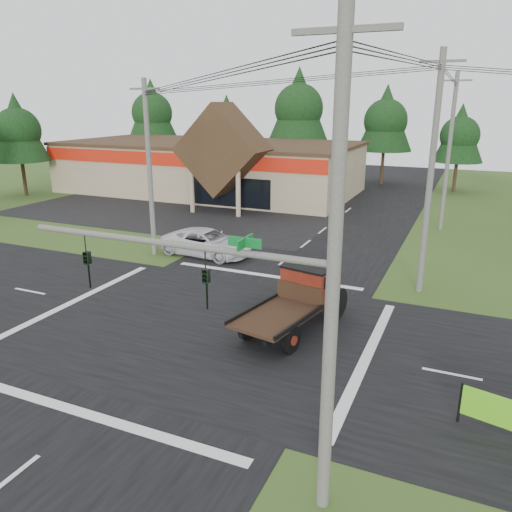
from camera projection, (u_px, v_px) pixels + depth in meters
The scene contains 18 objects.
ground at pixel (203, 326), 21.36m from camera, with size 120.00×120.00×0.00m, color #364D1B.
road_ns at pixel (203, 326), 21.35m from camera, with size 12.00×120.00×0.02m, color black.
road_ew at pixel (203, 325), 21.35m from camera, with size 120.00×12.00×0.02m, color black.
parking_apron at pixel (170, 212), 43.34m from camera, with size 28.00×14.00×0.02m, color black.
cvs_building at pixel (211, 166), 52.43m from camera, with size 30.40×18.20×9.19m.
traffic_signal_mast at pixel (258, 322), 11.26m from camera, with size 8.12×0.24×7.00m.
utility_pole_nr at pixel (333, 282), 10.25m from camera, with size 2.00×0.30×11.00m.
utility_pole_nw at pixel (149, 168), 29.83m from camera, with size 2.00×0.30×10.50m.
utility_pole_ne at pixel (431, 175), 23.55m from camera, with size 2.00×0.30×11.50m.
utility_pole_n at pixel (449, 152), 35.84m from camera, with size 2.00×0.30×11.20m.
tree_row_a at pixel (152, 111), 65.48m from camera, with size 6.72×6.72×12.12m.
tree_row_b at pixel (227, 122), 63.79m from camera, with size 5.60×5.60×10.10m.
tree_row_c at pixel (299, 106), 58.49m from camera, with size 7.28×7.28×13.13m.
tree_row_d at pixel (386, 119), 55.93m from camera, with size 6.16×6.16×11.11m.
tree_row_e at pixel (460, 134), 51.51m from camera, with size 5.04×5.04×9.09m.
tree_side_w at pixel (17, 128), 49.14m from camera, with size 5.60×5.60×10.10m.
antique_flatbed_truck at pixel (293, 302), 20.60m from camera, with size 2.33×6.09×2.55m, color #57170C, non-canonical shape.
white_pickup at pixel (207, 242), 31.02m from camera, with size 2.68×5.82×1.62m, color silver.
Camera 1 is at (9.91, -16.97, 9.17)m, focal length 35.00 mm.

